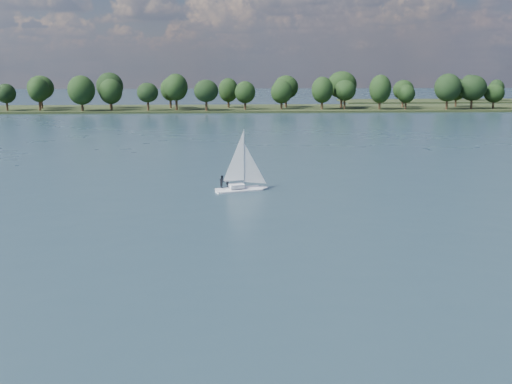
% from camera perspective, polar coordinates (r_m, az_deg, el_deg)
% --- Properties ---
extents(ground, '(700.00, 700.00, 0.00)m').
position_cam_1_polar(ground, '(123.98, 0.50, 4.60)').
color(ground, '#233342').
rests_on(ground, ground).
extents(far_shore, '(660.00, 40.00, 1.50)m').
position_cam_1_polar(far_shore, '(235.34, -1.16, 8.26)').
color(far_shore, black).
rests_on(far_shore, ground).
extents(sailboat, '(7.04, 3.87, 8.93)m').
position_cam_1_polar(sailboat, '(78.07, -1.70, 1.87)').
color(sailboat, silver).
rests_on(sailboat, ground).
extents(treeline, '(562.21, 73.57, 17.13)m').
position_cam_1_polar(treeline, '(231.07, -3.21, 10.14)').
color(treeline, black).
rests_on(treeline, ground).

